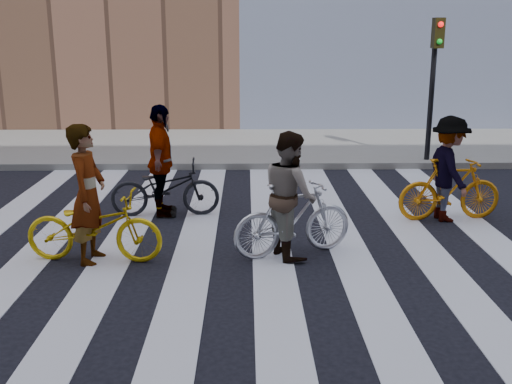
{
  "coord_description": "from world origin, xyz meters",
  "views": [
    {
      "loc": [
        0.2,
        -8.22,
        2.99
      ],
      "look_at": [
        0.34,
        0.3,
        0.73
      ],
      "focal_mm": 42.0,
      "sensor_mm": 36.0,
      "label": 1
    }
  ],
  "objects_px": {
    "bike_dark_rear": "(165,188)",
    "rider_mid": "(290,194)",
    "bike_yellow_right": "(450,189)",
    "rider_left": "(88,194)",
    "rider_right": "(449,169)",
    "bike_yellow_left": "(94,227)",
    "traffic_signal": "(435,66)",
    "rider_rear": "(161,161)",
    "bike_silver_mid": "(293,219)"
  },
  "relations": [
    {
      "from": "rider_left",
      "to": "bike_yellow_right",
      "type": "bearing_deg",
      "value": -67.18
    },
    {
      "from": "rider_left",
      "to": "rider_mid",
      "type": "relative_size",
      "value": 1.08
    },
    {
      "from": "bike_silver_mid",
      "to": "rider_left",
      "type": "height_order",
      "value": "rider_left"
    },
    {
      "from": "bike_yellow_left",
      "to": "rider_rear",
      "type": "relative_size",
      "value": 0.98
    },
    {
      "from": "bike_silver_mid",
      "to": "bike_yellow_right",
      "type": "bearing_deg",
      "value": -79.19
    },
    {
      "from": "bike_silver_mid",
      "to": "rider_rear",
      "type": "bearing_deg",
      "value": 27.92
    },
    {
      "from": "bike_yellow_left",
      "to": "rider_right",
      "type": "bearing_deg",
      "value": -66.86
    },
    {
      "from": "traffic_signal",
      "to": "rider_mid",
      "type": "height_order",
      "value": "traffic_signal"
    },
    {
      "from": "bike_silver_mid",
      "to": "rider_rear",
      "type": "height_order",
      "value": "rider_rear"
    },
    {
      "from": "bike_dark_rear",
      "to": "rider_right",
      "type": "xyz_separation_m",
      "value": [
        4.65,
        -0.31,
        0.39
      ]
    },
    {
      "from": "traffic_signal",
      "to": "bike_dark_rear",
      "type": "relative_size",
      "value": 1.84
    },
    {
      "from": "rider_mid",
      "to": "rider_rear",
      "type": "bearing_deg",
      "value": 27.22
    },
    {
      "from": "rider_rear",
      "to": "traffic_signal",
      "type": "bearing_deg",
      "value": -59.73
    },
    {
      "from": "rider_right",
      "to": "rider_rear",
      "type": "height_order",
      "value": "rider_rear"
    },
    {
      "from": "bike_yellow_left",
      "to": "rider_rear",
      "type": "xyz_separation_m",
      "value": [
        0.63,
        2.08,
        0.45
      ]
    },
    {
      "from": "bike_yellow_right",
      "to": "traffic_signal",
      "type": "bearing_deg",
      "value": -17.46
    },
    {
      "from": "rider_left",
      "to": "traffic_signal",
      "type": "bearing_deg",
      "value": -42.17
    },
    {
      "from": "traffic_signal",
      "to": "rider_mid",
      "type": "relative_size",
      "value": 1.91
    },
    {
      "from": "bike_yellow_left",
      "to": "bike_yellow_right",
      "type": "relative_size",
      "value": 1.07
    },
    {
      "from": "bike_yellow_left",
      "to": "bike_dark_rear",
      "type": "height_order",
      "value": "bike_yellow_left"
    },
    {
      "from": "traffic_signal",
      "to": "bike_silver_mid",
      "type": "distance_m",
      "value": 6.94
    },
    {
      "from": "rider_rear",
      "to": "rider_right",
      "type": "bearing_deg",
      "value": -97.58
    },
    {
      "from": "bike_dark_rear",
      "to": "rider_right",
      "type": "relative_size",
      "value": 1.05
    },
    {
      "from": "bike_dark_rear",
      "to": "rider_right",
      "type": "height_order",
      "value": "rider_right"
    },
    {
      "from": "traffic_signal",
      "to": "bike_dark_rear",
      "type": "height_order",
      "value": "traffic_signal"
    },
    {
      "from": "bike_yellow_left",
      "to": "rider_right",
      "type": "distance_m",
      "value": 5.63
    },
    {
      "from": "bike_dark_rear",
      "to": "traffic_signal",
      "type": "bearing_deg",
      "value": -59.49
    },
    {
      "from": "traffic_signal",
      "to": "rider_rear",
      "type": "distance_m",
      "value": 6.92
    },
    {
      "from": "bike_yellow_right",
      "to": "bike_yellow_left",
      "type": "bearing_deg",
      "value": 102.67
    },
    {
      "from": "traffic_signal",
      "to": "rider_right",
      "type": "bearing_deg",
      "value": -102.61
    },
    {
      "from": "traffic_signal",
      "to": "bike_silver_mid",
      "type": "xyz_separation_m",
      "value": [
        -3.56,
        -5.69,
        -1.76
      ]
    },
    {
      "from": "bike_silver_mid",
      "to": "rider_right",
      "type": "relative_size",
      "value": 1.01
    },
    {
      "from": "bike_silver_mid",
      "to": "rider_rear",
      "type": "relative_size",
      "value": 0.92
    },
    {
      "from": "bike_yellow_right",
      "to": "rider_left",
      "type": "xyz_separation_m",
      "value": [
        -5.43,
        -1.77,
        0.42
      ]
    },
    {
      "from": "traffic_signal",
      "to": "rider_mid",
      "type": "distance_m",
      "value": 6.89
    },
    {
      "from": "bike_dark_rear",
      "to": "rider_right",
      "type": "bearing_deg",
      "value": -97.62
    },
    {
      "from": "rider_left",
      "to": "bike_silver_mid",
      "type": "bearing_deg",
      "value": -81.26
    },
    {
      "from": "bike_yellow_left",
      "to": "bike_dark_rear",
      "type": "xyz_separation_m",
      "value": [
        0.68,
        2.08,
        -0.01
      ]
    },
    {
      "from": "traffic_signal",
      "to": "rider_mid",
      "type": "bearing_deg",
      "value": -122.41
    },
    {
      "from": "bike_dark_rear",
      "to": "rider_mid",
      "type": "bearing_deg",
      "value": -137.75
    },
    {
      "from": "bike_silver_mid",
      "to": "rider_mid",
      "type": "relative_size",
      "value": 1.0
    },
    {
      "from": "bike_yellow_left",
      "to": "rider_right",
      "type": "xyz_separation_m",
      "value": [
        5.33,
        1.77,
        0.38
      ]
    },
    {
      "from": "bike_yellow_left",
      "to": "rider_left",
      "type": "height_order",
      "value": "rider_left"
    },
    {
      "from": "bike_yellow_left",
      "to": "bike_silver_mid",
      "type": "relative_size",
      "value": 1.06
    },
    {
      "from": "bike_silver_mid",
      "to": "bike_yellow_right",
      "type": "distance_m",
      "value": 3.12
    },
    {
      "from": "bike_yellow_left",
      "to": "bike_yellow_right",
      "type": "bearing_deg",
      "value": -67.02
    },
    {
      "from": "bike_dark_rear",
      "to": "rider_left",
      "type": "height_order",
      "value": "rider_left"
    },
    {
      "from": "rider_right",
      "to": "bike_yellow_left",
      "type": "bearing_deg",
      "value": 102.83
    },
    {
      "from": "traffic_signal",
      "to": "rider_right",
      "type": "distance_m",
      "value": 4.45
    },
    {
      "from": "rider_rear",
      "to": "rider_mid",
      "type": "bearing_deg",
      "value": -137.03
    }
  ]
}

